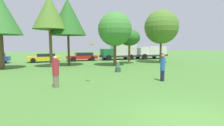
{
  "coord_description": "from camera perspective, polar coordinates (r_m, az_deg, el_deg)",
  "views": [
    {
      "loc": [
        -3.9,
        -4.05,
        2.34
      ],
      "look_at": [
        -0.64,
        5.84,
        1.24
      ],
      "focal_mm": 27.46,
      "sensor_mm": 36.0,
      "label": 1
    }
  ],
  "objects": [
    {
      "name": "ground_plane",
      "position": [
        6.09,
        24.74,
        -17.17
      ],
      "size": [
        120.0,
        120.0,
        0.0
      ],
      "primitive_type": "plane",
      "color": "#477A33"
    },
    {
      "name": "person_thrower",
      "position": [
        9.9,
        -18.24,
        -2.78
      ],
      "size": [
        0.36,
        0.36,
        1.76
      ],
      "rotation": [
        0.0,
        0.0,
        -0.06
      ],
      "color": "#726651",
      "rests_on": "ground"
    },
    {
      "name": "person_catcher",
      "position": [
        11.55,
        16.5,
        -1.35
      ],
      "size": [
        0.3,
        0.3,
        1.75
      ],
      "rotation": [
        0.0,
        0.0,
        3.08
      ],
      "color": "#191E33",
      "rests_on": "ground"
    },
    {
      "name": "frisbee",
      "position": [
        10.19,
        -6.73,
        6.25
      ],
      "size": [
        0.3,
        0.29,
        0.11
      ],
      "color": "orange"
    },
    {
      "name": "bystander_sitting",
      "position": [
        14.85,
        2.0,
        -1.34
      ],
      "size": [
        0.39,
        0.33,
        1.04
      ],
      "color": "#3F3F47",
      "rests_on": "ground"
    },
    {
      "name": "tree_1",
      "position": [
        19.45,
        -20.11,
        15.48
      ],
      "size": [
        3.46,
        3.46,
        7.42
      ],
      "color": "brown",
      "rests_on": "ground"
    },
    {
      "name": "tree_2",
      "position": [
        20.13,
        -14.52,
        14.58
      ],
      "size": [
        3.98,
        3.98,
        7.4
      ],
      "color": "#473323",
      "rests_on": "ground"
    },
    {
      "name": "tree_3",
      "position": [
        19.2,
        0.96,
        11.15
      ],
      "size": [
        3.72,
        3.72,
        5.93
      ],
      "color": "brown",
      "rests_on": "ground"
    },
    {
      "name": "tree_4",
      "position": [
        21.59,
        5.81,
        8.36
      ],
      "size": [
        2.65,
        2.65,
        4.28
      ],
      "color": "brown",
      "rests_on": "ground"
    },
    {
      "name": "tree_5",
      "position": [
        23.37,
        16.1,
        11.44
      ],
      "size": [
        4.33,
        4.33,
        6.81
      ],
      "color": "brown",
      "rests_on": "ground"
    },
    {
      "name": "parked_car_yellow",
      "position": [
        25.29,
        -21.58,
        1.71
      ],
      "size": [
        4.29,
        2.09,
        1.16
      ],
      "rotation": [
        0.0,
        0.0,
        3.2
      ],
      "color": "gold",
      "rests_on": "ground"
    },
    {
      "name": "parked_car_red",
      "position": [
        25.97,
        -9.79,
        2.23
      ],
      "size": [
        4.54,
        2.07,
        1.22
      ],
      "rotation": [
        0.0,
        0.0,
        3.2
      ],
      "color": "red",
      "rests_on": "ground"
    },
    {
      "name": "delivery_truck_green",
      "position": [
        27.55,
        2.68,
        3.92
      ],
      "size": [
        6.13,
        2.54,
        2.51
      ],
      "rotation": [
        0.0,
        0.0,
        3.2
      ],
      "color": "#2D2D33",
      "rests_on": "ground"
    },
    {
      "name": "delivery_truck_white",
      "position": [
        29.85,
        12.81,
        3.7
      ],
      "size": [
        5.52,
        2.7,
        2.1
      ],
      "rotation": [
        0.0,
        0.0,
        3.2
      ],
      "color": "#2D2D33",
      "rests_on": "ground"
    }
  ]
}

